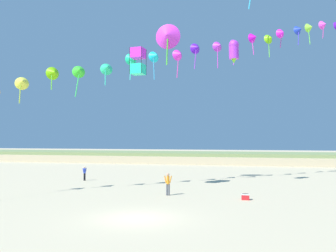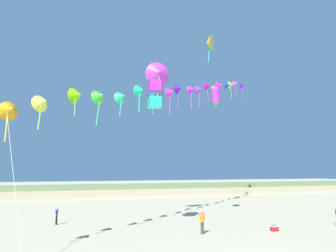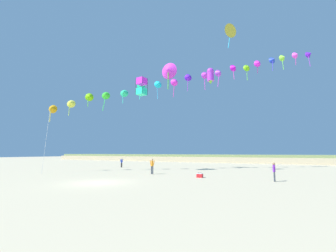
# 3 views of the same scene
# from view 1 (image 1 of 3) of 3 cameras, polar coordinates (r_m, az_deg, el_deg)

# --- Properties ---
(ground_plane) EXTENTS (240.00, 240.00, 0.00)m
(ground_plane) POSITION_cam_1_polar(r_m,az_deg,el_deg) (20.72, -5.01, -14.54)
(ground_plane) COLOR beige
(dune_ridge) EXTENTS (120.00, 13.40, 1.89)m
(dune_ridge) POSITION_cam_1_polar(r_m,az_deg,el_deg) (66.30, 7.73, -5.05)
(dune_ridge) COLOR #BFAE8B
(dune_ridge) RESTS_ON ground
(person_near_left) EXTENTS (0.28, 0.52, 1.52)m
(person_near_left) POSITION_cam_1_polar(r_m,az_deg,el_deg) (39.22, -13.24, -7.24)
(person_near_left) COLOR black
(person_near_left) RESTS_ON ground
(person_mid_center) EXTENTS (0.62, 0.24, 1.76)m
(person_mid_center) POSITION_cam_1_polar(r_m,az_deg,el_deg) (28.40, -0.00, -9.04)
(person_mid_center) COLOR #474C56
(person_mid_center) RESTS_ON ground
(kite_banner_string) EXTENTS (32.06, 28.43, 19.85)m
(kite_banner_string) POSITION_cam_1_polar(r_m,az_deg,el_deg) (37.92, 6.38, 12.41)
(kite_banner_string) COLOR orange
(large_kite_low_lead) EXTENTS (2.56, 0.96, 4.21)m
(large_kite_low_lead) POSITION_cam_1_polar(r_m,az_deg,el_deg) (36.68, -0.13, 14.29)
(large_kite_low_lead) COLOR #EB3ADD
(large_kite_high_solo) EXTENTS (1.33, 1.33, 2.26)m
(large_kite_high_solo) POSITION_cam_1_polar(r_m,az_deg,el_deg) (35.38, 10.51, 11.76)
(large_kite_high_solo) COLOR #B333DE
(large_kite_outer_drift) EXTENTS (1.25, 1.25, 2.32)m
(large_kite_outer_drift) POSITION_cam_1_polar(r_m,az_deg,el_deg) (31.97, -4.83, 10.30)
(large_kite_outer_drift) COLOR #21EEAF
(beach_cooler) EXTENTS (0.58, 0.41, 0.46)m
(beach_cooler) POSITION_cam_1_polar(r_m,az_deg,el_deg) (27.12, 12.32, -11.05)
(beach_cooler) COLOR red
(beach_cooler) RESTS_ON ground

